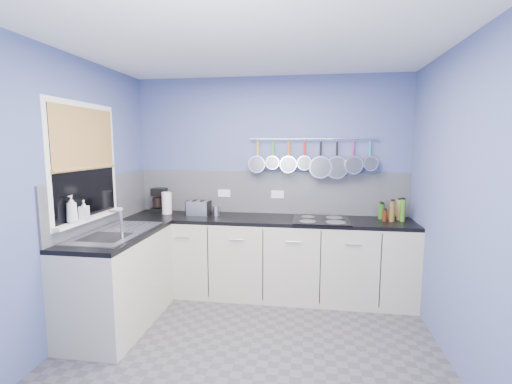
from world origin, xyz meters
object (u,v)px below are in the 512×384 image
(canister, at_px, (216,211))
(paper_towel, at_px, (167,203))
(toaster, at_px, (199,208))
(hob, at_px, (321,220))
(soap_bottle_a, at_px, (72,209))
(coffee_maker, at_px, (159,200))
(soap_bottle_b, at_px, (84,210))

(canister, bearing_deg, paper_towel, 176.94)
(toaster, distance_m, hob, 1.42)
(soap_bottle_a, relative_size, coffee_maker, 0.82)
(soap_bottle_a, xyz_separation_m, paper_towel, (0.33, 1.24, -0.14))
(paper_towel, relative_size, hob, 0.43)
(coffee_maker, height_order, hob, coffee_maker)
(coffee_maker, bearing_deg, toaster, -9.97)
(soap_bottle_b, relative_size, toaster, 0.67)
(soap_bottle_b, bearing_deg, canister, 48.03)
(soap_bottle_b, bearing_deg, toaster, 55.74)
(soap_bottle_b, height_order, coffee_maker, soap_bottle_b)
(paper_towel, xyz_separation_m, toaster, (0.39, -0.01, -0.05))
(coffee_maker, bearing_deg, soap_bottle_a, -98.48)
(soap_bottle_a, relative_size, toaster, 0.93)
(soap_bottle_a, distance_m, canister, 1.55)
(soap_bottle_b, height_order, paper_towel, soap_bottle_b)
(soap_bottle_b, xyz_separation_m, canister, (0.94, 1.05, -0.18))
(canister, xyz_separation_m, hob, (1.20, -0.08, -0.05))
(soap_bottle_a, bearing_deg, paper_towel, 75.02)
(paper_towel, height_order, coffee_maker, coffee_maker)
(soap_bottle_a, height_order, hob, soap_bottle_a)
(canister, bearing_deg, toaster, 174.79)
(paper_towel, relative_size, coffee_maker, 0.88)
(canister, bearing_deg, soap_bottle_b, -131.97)
(paper_towel, bearing_deg, toaster, -1.89)
(soap_bottle_b, xyz_separation_m, paper_towel, (0.33, 1.08, -0.11))
(soap_bottle_a, xyz_separation_m, toaster, (0.73, 1.23, -0.19))
(soap_bottle_b, distance_m, toaster, 1.30)
(coffee_maker, xyz_separation_m, toaster, (0.53, -0.09, -0.06))
(soap_bottle_a, distance_m, soap_bottle_b, 0.17)
(soap_bottle_a, distance_m, coffee_maker, 1.34)
(soap_bottle_b, height_order, canister, soap_bottle_b)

